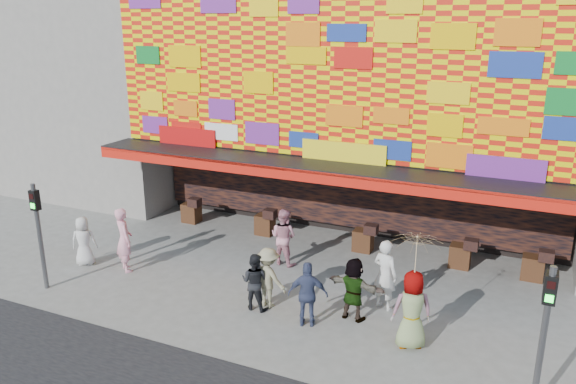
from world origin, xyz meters
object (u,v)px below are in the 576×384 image
object	(u,v)px
ped_h	(385,275)
ped_g	(412,310)
ped_c	(255,282)
ped_f	(354,289)
ped_d	(268,278)
ped_i	(283,237)
signal_right	(545,324)
parasol	(416,256)
ped_a	(84,241)
ped_b	(124,240)
signal_left	(38,225)
ped_e	(308,294)

from	to	relation	value
ped_h	ped_g	bearing A→B (deg)	144.49
ped_c	ped_f	bearing A→B (deg)	-168.66
ped_d	ped_i	bearing A→B (deg)	-60.37
ped_d	ped_h	xyz separation A→B (m)	(2.74, 1.13, 0.13)
ped_c	ped_d	world-z (taller)	ped_d
signal_right	ped_c	distance (m)	6.85
ped_d	parasol	size ratio (longest dim) A/B	0.81
ped_a	ped_c	xyz separation A→B (m)	(5.91, -0.28, -0.01)
ped_b	ped_g	xyz separation A→B (m)	(8.53, -0.59, -0.05)
ped_c	ped_f	distance (m)	2.51
signal_left	ped_g	world-z (taller)	signal_left
ped_b	ped_e	distance (m)	6.11
ped_d	parasol	bearing A→B (deg)	-172.31
signal_right	ped_e	distance (m)	5.30
ped_g	ped_c	bearing A→B (deg)	-26.53
signal_right	ped_h	world-z (taller)	signal_right
signal_right	ped_b	distance (m)	11.33
signal_right	ped_a	distance (m)	12.68
ped_c	ped_g	bearing A→B (deg)	177.37
ped_a	parasol	size ratio (longest dim) A/B	0.77
ped_f	ped_d	bearing A→B (deg)	16.16
ped_a	ped_b	xyz separation A→B (m)	(1.38, 0.19, 0.21)
ped_g	ped_h	xyz separation A→B (m)	(-1.01, 1.49, 0.01)
ped_e	parasol	distance (m)	2.83
ped_b	ped_f	world-z (taller)	ped_b
ped_b	signal_left	bearing A→B (deg)	90.66
signal_left	signal_right	bearing A→B (deg)	0.00
ped_c	parasol	size ratio (longest dim) A/B	0.76
ped_a	signal_right	bearing A→B (deg)	144.18
ped_b	ped_i	bearing A→B (deg)	-115.02
ped_f	parasol	bearing A→B (deg)	166.08
ped_f	ped_b	bearing A→B (deg)	9.22
ped_f	ped_h	size ratio (longest dim) A/B	0.86
ped_a	ped_b	distance (m)	1.41
signal_left	ped_d	bearing A→B (deg)	14.92
ped_f	ped_i	world-z (taller)	ped_i
ped_h	parasol	size ratio (longest dim) A/B	0.94
ped_c	signal_left	bearing A→B (deg)	12.28
signal_right	ped_b	bearing A→B (deg)	170.65
ped_f	ped_c	bearing A→B (deg)	21.04
ped_c	ped_h	world-z (taller)	ped_h
ped_a	ped_i	distance (m)	5.98
signal_left	ped_f	size ratio (longest dim) A/B	1.87
ped_c	ped_f	xyz separation A→B (m)	(2.45, 0.53, 0.05)
signal_left	ped_f	bearing A→B (deg)	12.97
ped_f	ped_a	bearing A→B (deg)	10.45
parasol	ped_b	bearing A→B (deg)	176.05
ped_a	ped_h	world-z (taller)	ped_h
ped_h	ped_i	bearing A→B (deg)	-1.81
ped_a	ped_g	xyz separation A→B (m)	(9.91, -0.40, 0.16)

